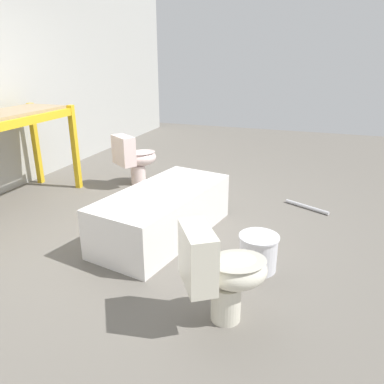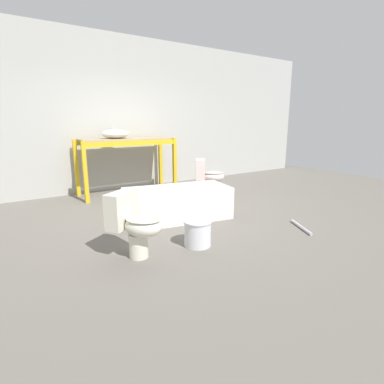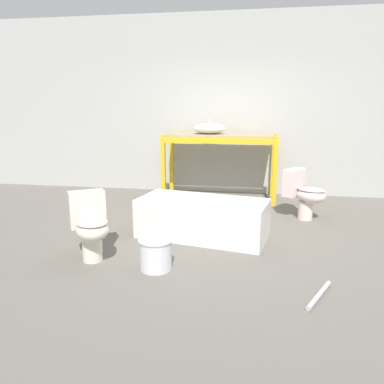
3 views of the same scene
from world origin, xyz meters
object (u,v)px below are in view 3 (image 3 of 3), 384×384
object	(u,v)px
sink_basin	(209,129)
toilet_far	(304,193)
bucket_white	(156,253)
toilet_near	(90,225)
bathtub_main	(202,215)

from	to	relation	value
sink_basin	toilet_far	size ratio (longest dim) A/B	0.77
sink_basin	bucket_white	size ratio (longest dim) A/B	1.60
toilet_near	bucket_white	xyz separation A→B (m)	(0.74, -0.13, -0.22)
bucket_white	bathtub_main	bearing A→B (deg)	72.07
sink_basin	bucket_white	xyz separation A→B (m)	(-0.15, -3.09, -1.05)
toilet_near	bathtub_main	bearing A→B (deg)	6.59
sink_basin	bucket_white	distance (m)	3.27
toilet_far	bucket_white	world-z (taller)	toilet_far
toilet_near	toilet_far	distance (m)	3.06
bathtub_main	toilet_far	bearing A→B (deg)	47.98
sink_basin	bathtub_main	size ratio (longest dim) A/B	0.33
bathtub_main	sink_basin	bearing A→B (deg)	105.90
sink_basin	toilet_far	distance (m)	2.03
toilet_near	toilet_far	bearing A→B (deg)	5.04
sink_basin	toilet_far	bearing A→B (deg)	-35.18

